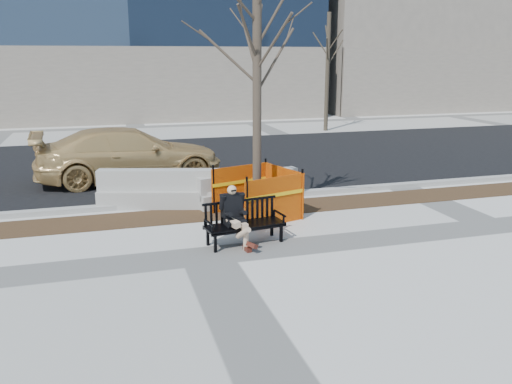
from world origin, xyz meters
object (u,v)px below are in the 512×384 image
seated_man (234,244)px  jersey_barrier_left (167,207)px  tree_fence (257,216)px  bench (245,244)px  sedan (131,180)px  jersey_barrier_right (249,202)px

seated_man → jersey_barrier_left: size_ratio=0.35×
tree_fence → bench: bearing=-113.8°
bench → seated_man: (-0.21, 0.01, 0.00)m
tree_fence → sedan: 5.12m
bench → sedan: (-1.79, 6.10, 0.00)m
jersey_barrier_right → tree_fence: bearing=-109.9°
seated_man → sedan: sedan is taller
tree_fence → jersey_barrier_right: 1.19m
seated_man → tree_fence: size_ratio=0.20×
seated_man → tree_fence: bearing=51.7°
tree_fence → sedan: tree_fence is taller
sedan → jersey_barrier_left: sedan is taller
tree_fence → jersey_barrier_left: 2.30m
jersey_barrier_left → tree_fence: bearing=-20.6°
bench → jersey_barrier_right: size_ratio=0.59×
seated_man → sedan: 6.29m
seated_man → sedan: bearing=96.1°
bench → jersey_barrier_right: bench is taller
jersey_barrier_right → seated_man: bearing=-124.0°
tree_fence → jersey_barrier_right: tree_fence is taller
bench → seated_man: size_ratio=1.38×
seated_man → tree_fence: tree_fence is taller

